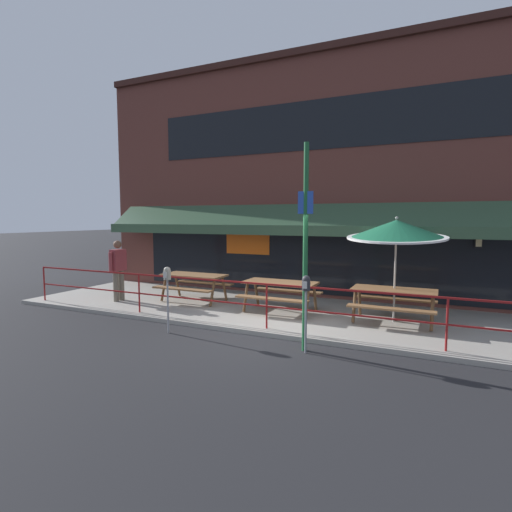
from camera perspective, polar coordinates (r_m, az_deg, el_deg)
ground_plane at (r=8.39m, az=0.69°, el=-11.44°), size 120.00×120.00×0.00m
patio_deck at (r=10.17m, az=5.37°, el=-8.15°), size 15.00×4.00×0.10m
restaurant_building at (r=12.07m, az=9.14°, el=10.96°), size 15.00×1.60×7.27m
patio_railing at (r=8.47m, az=1.54°, el=-5.72°), size 13.84×0.04×0.97m
picnic_table_left at (r=11.35m, az=-8.87°, el=-3.39°), size 1.80×1.42×0.76m
picnic_table_centre at (r=9.96m, az=3.48°, el=-4.58°), size 1.80×1.42×0.76m
picnic_table_right at (r=9.43m, az=19.06°, el=-5.44°), size 1.80×1.42×0.76m
patio_umbrella_right at (r=9.40m, az=19.42°, el=3.56°), size 2.14×2.14×2.38m
pedestrian_walking at (r=11.88m, az=-19.09°, el=-1.53°), size 0.27×0.62×1.71m
parking_meter_near at (r=8.60m, az=-12.55°, el=-3.32°), size 0.15×0.16×1.42m
parking_meter_far at (r=7.21m, az=7.17°, el=-4.92°), size 0.15×0.16×1.42m
street_sign_pole at (r=7.24m, az=7.07°, el=1.46°), size 0.28×0.09×3.77m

